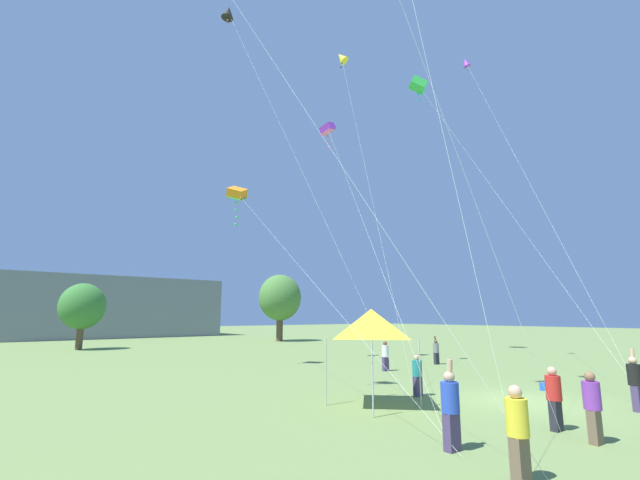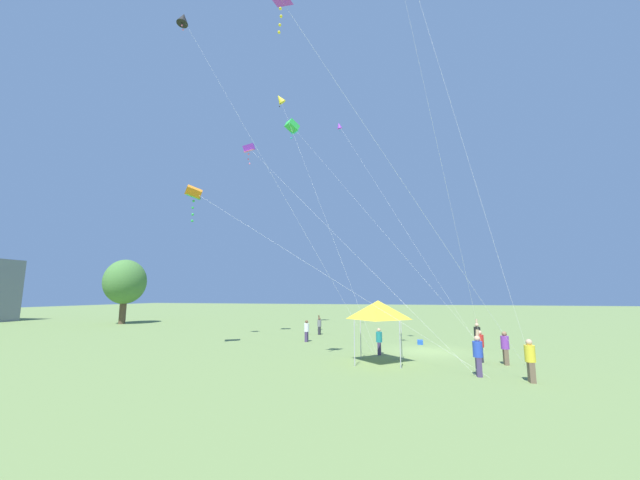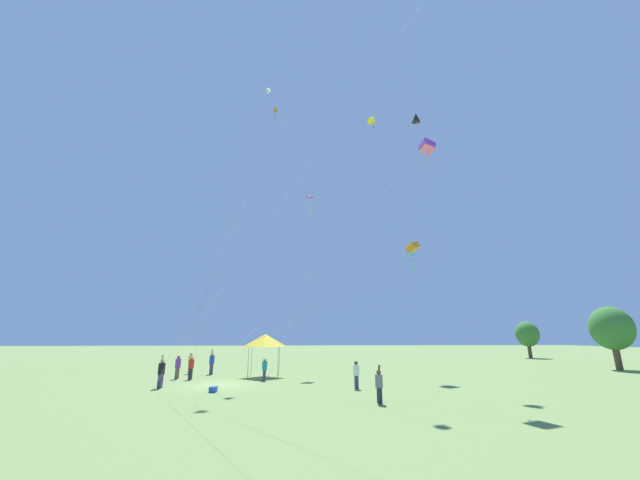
{
  "view_description": "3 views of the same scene",
  "coord_description": "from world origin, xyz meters",
  "px_view_note": "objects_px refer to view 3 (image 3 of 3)",
  "views": [
    {
      "loc": [
        -16.15,
        -8.45,
        3.15
      ],
      "look_at": [
        -2.67,
        8.58,
        6.98
      ],
      "focal_mm": 24.0,
      "sensor_mm": 36.0,
      "label": 1
    },
    {
      "loc": [
        -25.32,
        0.89,
        3.72
      ],
      "look_at": [
        1.84,
        7.84,
        8.0
      ],
      "focal_mm": 20.0,
      "sensor_mm": 36.0,
      "label": 2
    },
    {
      "loc": [
        26.34,
        5.11,
        3.18
      ],
      "look_at": [
        -2.86,
        7.22,
        11.12
      ],
      "focal_mm": 20.0,
      "sensor_mm": 36.0,
      "label": 3
    }
  ],
  "objects_px": {
    "person_blue_shirt": "(212,362)",
    "person_red_shirt": "(191,367)",
    "person_white_shirt": "(356,374)",
    "kite_orange_box_6": "(413,248)",
    "cooler_box": "(213,389)",
    "kite_orange_diamond_7": "(275,109)",
    "person_teal_shirt": "(264,368)",
    "person_grey_shirt": "(379,385)",
    "kite_purple_box_2": "(427,147)",
    "kite_black_diamond_3": "(416,118)",
    "festival_tent": "(265,340)",
    "person_black_shirt": "(161,372)",
    "kite_purple_delta_0": "(309,199)",
    "person_yellow_shirt": "(191,362)",
    "kite_white_diamond_1": "(267,91)",
    "kite_yellow_diamond_8": "(372,120)",
    "person_purple_shirt": "(178,366)"
  },
  "relations": [
    {
      "from": "person_purple_shirt",
      "to": "person_grey_shirt",
      "type": "bearing_deg",
      "value": -133.33
    },
    {
      "from": "person_black_shirt",
      "to": "person_teal_shirt",
      "type": "xyz_separation_m",
      "value": [
        -3.55,
        6.3,
        -0.12
      ]
    },
    {
      "from": "person_grey_shirt",
      "to": "kite_black_diamond_3",
      "type": "bearing_deg",
      "value": 77.39
    },
    {
      "from": "person_blue_shirt",
      "to": "kite_yellow_diamond_8",
      "type": "bearing_deg",
      "value": 45.15
    },
    {
      "from": "kite_orange_box_6",
      "to": "kite_purple_box_2",
      "type": "bearing_deg",
      "value": -6.37
    },
    {
      "from": "person_grey_shirt",
      "to": "kite_purple_box_2",
      "type": "height_order",
      "value": "kite_purple_box_2"
    },
    {
      "from": "person_purple_shirt",
      "to": "kite_purple_box_2",
      "type": "xyz_separation_m",
      "value": [
        6.76,
        18.68,
        15.98
      ]
    },
    {
      "from": "cooler_box",
      "to": "person_red_shirt",
      "type": "height_order",
      "value": "person_red_shirt"
    },
    {
      "from": "person_grey_shirt",
      "to": "festival_tent",
      "type": "bearing_deg",
      "value": 137.61
    },
    {
      "from": "person_grey_shirt",
      "to": "kite_orange_box_6",
      "type": "bearing_deg",
      "value": 81.6
    },
    {
      "from": "kite_purple_box_2",
      "to": "kite_black_diamond_3",
      "type": "height_order",
      "value": "kite_black_diamond_3"
    },
    {
      "from": "kite_orange_box_6",
      "to": "festival_tent",
      "type": "bearing_deg",
      "value": -94.51
    },
    {
      "from": "person_black_shirt",
      "to": "person_yellow_shirt",
      "type": "relative_size",
      "value": 1.14
    },
    {
      "from": "cooler_box",
      "to": "kite_white_diamond_1",
      "type": "height_order",
      "value": "kite_white_diamond_1"
    },
    {
      "from": "kite_black_diamond_3",
      "to": "person_blue_shirt",
      "type": "bearing_deg",
      "value": -98.0
    },
    {
      "from": "person_purple_shirt",
      "to": "kite_yellow_diamond_8",
      "type": "height_order",
      "value": "kite_yellow_diamond_8"
    },
    {
      "from": "person_blue_shirt",
      "to": "person_white_shirt",
      "type": "xyz_separation_m",
      "value": [
        9.61,
        11.09,
        -0.11
      ]
    },
    {
      "from": "kite_yellow_diamond_8",
      "to": "person_blue_shirt",
      "type": "bearing_deg",
      "value": -122.23
    },
    {
      "from": "festival_tent",
      "to": "person_black_shirt",
      "type": "height_order",
      "value": "festival_tent"
    },
    {
      "from": "cooler_box",
      "to": "kite_orange_box_6",
      "type": "distance_m",
      "value": 19.88
    },
    {
      "from": "person_teal_shirt",
      "to": "person_blue_shirt",
      "type": "distance_m",
      "value": 6.96
    },
    {
      "from": "kite_purple_box_2",
      "to": "kite_orange_diamond_7",
      "type": "xyz_separation_m",
      "value": [
        -13.26,
        -12.38,
        12.03
      ]
    },
    {
      "from": "festival_tent",
      "to": "person_grey_shirt",
      "type": "distance_m",
      "value": 14.38
    },
    {
      "from": "person_teal_shirt",
      "to": "kite_yellow_diamond_8",
      "type": "bearing_deg",
      "value": 147.38
    },
    {
      "from": "person_teal_shirt",
      "to": "kite_purple_delta_0",
      "type": "bearing_deg",
      "value": -122.9
    },
    {
      "from": "person_black_shirt",
      "to": "kite_orange_box_6",
      "type": "bearing_deg",
      "value": 144.4
    },
    {
      "from": "festival_tent",
      "to": "kite_orange_box_6",
      "type": "distance_m",
      "value": 15.15
    },
    {
      "from": "kite_white_diamond_1",
      "to": "kite_orange_box_6",
      "type": "relative_size",
      "value": 1.57
    },
    {
      "from": "person_black_shirt",
      "to": "person_blue_shirt",
      "type": "xyz_separation_m",
      "value": [
        -8.43,
        1.35,
        0.03
      ]
    },
    {
      "from": "person_blue_shirt",
      "to": "person_red_shirt",
      "type": "bearing_deg",
      "value": -23.54
    },
    {
      "from": "person_white_shirt",
      "to": "kite_orange_box_6",
      "type": "height_order",
      "value": "kite_orange_box_6"
    },
    {
      "from": "person_red_shirt",
      "to": "person_white_shirt",
      "type": "distance_m",
      "value": 13.18
    },
    {
      "from": "person_black_shirt",
      "to": "kite_yellow_diamond_8",
      "type": "height_order",
      "value": "kite_yellow_diamond_8"
    },
    {
      "from": "kite_white_diamond_1",
      "to": "festival_tent",
      "type": "bearing_deg",
      "value": 27.6
    },
    {
      "from": "kite_black_diamond_3",
      "to": "person_purple_shirt",
      "type": "bearing_deg",
      "value": -88.34
    },
    {
      "from": "person_purple_shirt",
      "to": "person_teal_shirt",
      "type": "bearing_deg",
      "value": -105.73
    },
    {
      "from": "festival_tent",
      "to": "cooler_box",
      "type": "height_order",
      "value": "festival_tent"
    },
    {
      "from": "person_white_shirt",
      "to": "kite_purple_delta_0",
      "type": "bearing_deg",
      "value": 27.97
    },
    {
      "from": "person_yellow_shirt",
      "to": "kite_white_diamond_1",
      "type": "bearing_deg",
      "value": -71.02
    },
    {
      "from": "person_grey_shirt",
      "to": "kite_purple_delta_0",
      "type": "distance_m",
      "value": 25.23
    },
    {
      "from": "person_blue_shirt",
      "to": "person_black_shirt",
      "type": "bearing_deg",
      "value": -21.72
    },
    {
      "from": "person_red_shirt",
      "to": "kite_orange_diamond_7",
      "type": "bearing_deg",
      "value": 63.92
    },
    {
      "from": "person_purple_shirt",
      "to": "kite_black_diamond_3",
      "type": "bearing_deg",
      "value": -90.87
    },
    {
      "from": "person_yellow_shirt",
      "to": "person_purple_shirt",
      "type": "bearing_deg",
      "value": -151.2
    },
    {
      "from": "festival_tent",
      "to": "kite_orange_diamond_7",
      "type": "distance_m",
      "value": 26.63
    },
    {
      "from": "cooler_box",
      "to": "kite_orange_diamond_7",
      "type": "relative_size",
      "value": 0.02
    },
    {
      "from": "person_yellow_shirt",
      "to": "kite_yellow_diamond_8",
      "type": "height_order",
      "value": "kite_yellow_diamond_8"
    },
    {
      "from": "person_blue_shirt",
      "to": "person_yellow_shirt",
      "type": "xyz_separation_m",
      "value": [
        -0.66,
        -1.98,
        -0.05
      ]
    },
    {
      "from": "cooler_box",
      "to": "kite_purple_delta_0",
      "type": "distance_m",
      "value": 23.43
    },
    {
      "from": "kite_purple_box_2",
      "to": "kite_orange_diamond_7",
      "type": "distance_m",
      "value": 21.76
    }
  ]
}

